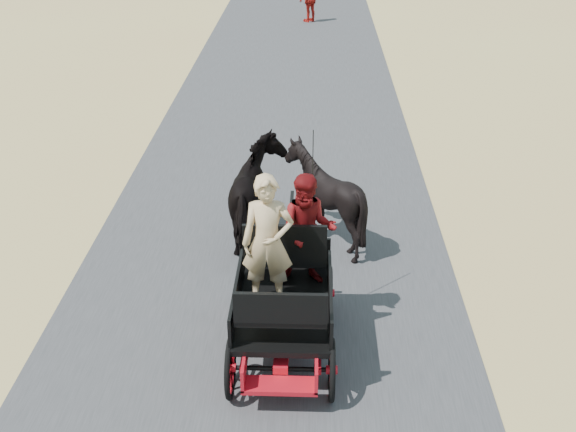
{
  "coord_description": "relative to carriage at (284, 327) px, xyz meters",
  "views": [
    {
      "loc": [
        0.71,
        -7.91,
        6.03
      ],
      "look_at": [
        0.37,
        1.5,
        1.2
      ],
      "focal_mm": 45.0,
      "sensor_mm": 36.0,
      "label": 1
    }
  ],
  "objects": [
    {
      "name": "ground",
      "position": [
        -0.37,
        0.1,
        -0.36
      ],
      "size": [
        140.0,
        140.0,
        0.0
      ],
      "primitive_type": "plane",
      "color": "tan"
    },
    {
      "name": "road",
      "position": [
        -0.37,
        0.1,
        -0.35
      ],
      "size": [
        6.0,
        140.0,
        0.01
      ],
      "primitive_type": "cube",
      "color": "#38383A",
      "rests_on": "ground"
    },
    {
      "name": "carriage",
      "position": [
        0.0,
        0.0,
        0.0
      ],
      "size": [
        1.3,
        2.4,
        0.72
      ],
      "primitive_type": null,
      "color": "black",
      "rests_on": "ground"
    },
    {
      "name": "horse_left",
      "position": [
        -0.55,
        3.0,
        0.49
      ],
      "size": [
        0.91,
        2.01,
        1.7
      ],
      "primitive_type": "imported",
      "rotation": [
        0.0,
        0.0,
        3.14
      ],
      "color": "black",
      "rests_on": "ground"
    },
    {
      "name": "horse_right",
      "position": [
        0.55,
        3.0,
        0.49
      ],
      "size": [
        1.37,
        1.54,
        1.7
      ],
      "primitive_type": "imported",
      "rotation": [
        0.0,
        0.0,
        3.14
      ],
      "color": "black",
      "rests_on": "ground"
    },
    {
      "name": "driver_man",
      "position": [
        -0.2,
        0.05,
        1.26
      ],
      "size": [
        0.66,
        0.43,
        1.8
      ],
      "primitive_type": "imported",
      "color": "tan",
      "rests_on": "carriage"
    },
    {
      "name": "passenger_woman",
      "position": [
        0.3,
        0.6,
        1.15
      ],
      "size": [
        0.77,
        0.6,
        1.58
      ],
      "primitive_type": "imported",
      "color": "#660C0F",
      "rests_on": "carriage"
    }
  ]
}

